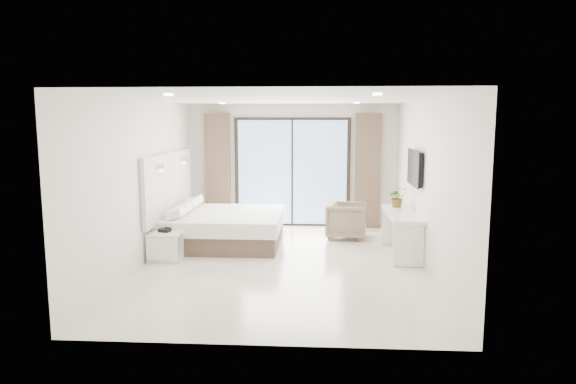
{
  "coord_description": "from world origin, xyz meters",
  "views": [
    {
      "loc": [
        0.6,
        -8.23,
        2.39
      ],
      "look_at": [
        0.07,
        0.4,
        1.15
      ],
      "focal_mm": 32.0,
      "sensor_mm": 36.0,
      "label": 1
    }
  ],
  "objects_px": {
    "bed": "(224,227)",
    "nightstand": "(165,247)",
    "console_desk": "(401,224)",
    "armchair": "(347,219)"
  },
  "relations": [
    {
      "from": "bed",
      "to": "armchair",
      "type": "bearing_deg",
      "value": 14.78
    },
    {
      "from": "nightstand",
      "to": "armchair",
      "type": "bearing_deg",
      "value": 30.07
    },
    {
      "from": "bed",
      "to": "console_desk",
      "type": "relative_size",
      "value": 1.34
    },
    {
      "from": "console_desk",
      "to": "armchair",
      "type": "xyz_separation_m",
      "value": [
        -0.88,
        1.26,
        -0.17
      ]
    },
    {
      "from": "bed",
      "to": "nightstand",
      "type": "bearing_deg",
      "value": -122.52
    },
    {
      "from": "bed",
      "to": "console_desk",
      "type": "distance_m",
      "value": 3.33
    },
    {
      "from": "nightstand",
      "to": "console_desk",
      "type": "relative_size",
      "value": 0.32
    },
    {
      "from": "bed",
      "to": "armchair",
      "type": "relative_size",
      "value": 2.77
    },
    {
      "from": "console_desk",
      "to": "armchair",
      "type": "relative_size",
      "value": 2.07
    },
    {
      "from": "bed",
      "to": "nightstand",
      "type": "xyz_separation_m",
      "value": [
        -0.77,
        -1.21,
        -0.08
      ]
    }
  ]
}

